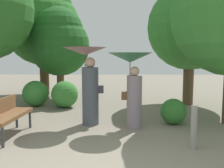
# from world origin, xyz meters

# --- Properties ---
(person_left) EXTENTS (1.11, 1.11, 2.00)m
(person_left) POSITION_xyz_m (-0.61, 2.88, 1.30)
(person_left) COLOR #474C56
(person_left) RESTS_ON ground
(person_right) EXTENTS (1.07, 1.07, 1.86)m
(person_right) POSITION_xyz_m (0.49, 2.56, 1.31)
(person_right) COLOR gray
(person_right) RESTS_ON ground
(park_bench) EXTENTS (0.58, 1.53, 0.83)m
(park_bench) POSITION_xyz_m (-2.32, 1.88, 0.51)
(park_bench) COLOR #38383D
(park_bench) RESTS_ON ground
(tree_mid_left) EXTENTS (3.37, 3.37, 5.20)m
(tree_mid_left) POSITION_xyz_m (-3.14, 7.81, 3.30)
(tree_mid_left) COLOR #4C3823
(tree_mid_left) RESTS_ON ground
(tree_mid_right) EXTENTS (3.05, 3.05, 4.76)m
(tree_mid_right) POSITION_xyz_m (2.77, 5.56, 3.03)
(tree_mid_right) COLOR brown
(tree_mid_right) RESTS_ON ground
(tree_far_back) EXTENTS (2.40, 2.40, 3.72)m
(tree_far_back) POSITION_xyz_m (-2.13, 6.54, 2.36)
(tree_far_back) COLOR brown
(tree_far_back) RESTS_ON ground
(bush_path_right) EXTENTS (0.91, 0.91, 0.91)m
(bush_path_right) POSITION_xyz_m (-2.72, 5.17, 0.46)
(bush_path_right) COLOR #387F33
(bush_path_right) RESTS_ON ground
(bush_behind_bench) EXTENTS (0.67, 0.67, 0.67)m
(bush_behind_bench) POSITION_xyz_m (1.61, 2.89, 0.34)
(bush_behind_bench) COLOR #2D6B28
(bush_behind_bench) RESTS_ON ground
(bush_far_side) EXTENTS (0.92, 0.92, 0.92)m
(bush_far_side) POSITION_xyz_m (-1.65, 4.96, 0.46)
(bush_far_side) COLOR #387F33
(bush_far_side) RESTS_ON ground
(path_marker_post) EXTENTS (0.12, 0.12, 0.84)m
(path_marker_post) POSITION_xyz_m (1.58, 1.16, 0.42)
(path_marker_post) COLOR gray
(path_marker_post) RESTS_ON ground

